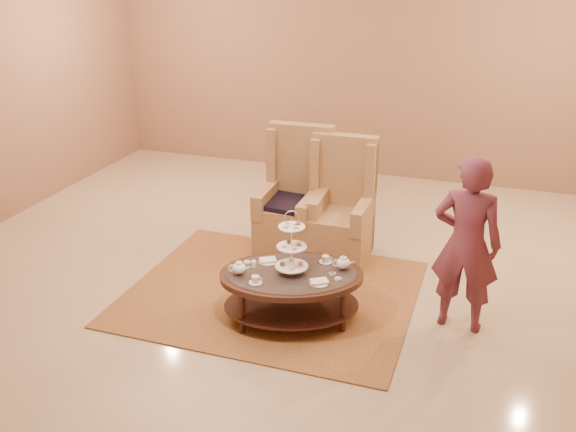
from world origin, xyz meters
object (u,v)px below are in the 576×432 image
(armchair_left, at_px, (296,207))
(tea_table, at_px, (292,281))
(armchair_right, at_px, (339,217))
(person, at_px, (466,244))

(armchair_left, bearing_deg, tea_table, -74.98)
(armchair_right, bearing_deg, tea_table, -92.07)
(armchair_left, relative_size, person, 0.85)
(tea_table, xyz_separation_m, armchair_right, (0.06, 1.48, 0.05))
(tea_table, distance_m, armchair_left, 1.62)
(person, bearing_deg, armchair_right, -33.61)
(tea_table, bearing_deg, person, -5.22)
(armchair_left, xyz_separation_m, armchair_right, (0.52, -0.07, -0.02))
(tea_table, height_order, person, person)
(tea_table, height_order, armchair_right, armchair_right)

